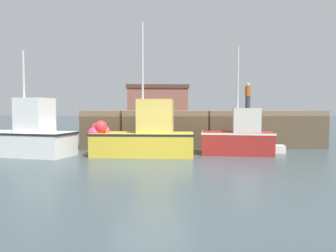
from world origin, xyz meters
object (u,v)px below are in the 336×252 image
object	(u,v)px
fishing_boat_mid	(239,137)
rowboat	(266,149)
fishing_boat_near_right	(143,136)
dockworker	(248,97)
fishing_boat_near_left	(27,137)

from	to	relation	value
fishing_boat_mid	rowboat	bearing A→B (deg)	23.96
fishing_boat_near_right	rowboat	world-z (taller)	fishing_boat_near_right
fishing_boat_mid	rowboat	world-z (taller)	fishing_boat_mid
rowboat	dockworker	bearing A→B (deg)	82.28
fishing_boat_near_left	dockworker	world-z (taller)	fishing_boat_near_left
fishing_boat_near_left	rowboat	world-z (taller)	fishing_boat_near_left
fishing_boat_near_left	fishing_boat_mid	xyz separation A→B (m)	(8.70, -0.03, -0.03)
fishing_boat_near_left	fishing_boat_mid	size ratio (longest dim) A/B	0.95
fishing_boat_near_left	fishing_boat_near_right	bearing A→B (deg)	-3.58
fishing_boat_near_right	fishing_boat_near_left	bearing A→B (deg)	176.42
fishing_boat_near_right	rowboat	size ratio (longest dim) A/B	3.23
fishing_boat_near_left	fishing_boat_near_right	world-z (taller)	fishing_boat_near_right
fishing_boat_near_left	rowboat	distance (m)	10.07
rowboat	dockworker	xyz separation A→B (m)	(0.74, 5.43, 2.48)
fishing_boat_mid	dockworker	world-z (taller)	fishing_boat_mid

